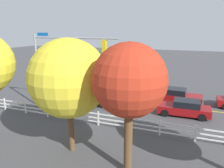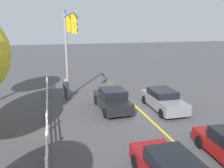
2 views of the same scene
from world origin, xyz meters
TOP-DOWN VIEW (x-y plane):
  - ground_plane at (0.00, 0.00)m, footprint 120.00×120.00m
  - lane_center_stripe at (-4.00, 0.00)m, footprint 28.00×0.16m
  - signal_assembly at (2.58, 4.67)m, footprint 7.98×0.38m
  - car_1 at (0.00, -1.69)m, footprint 4.46×1.90m
  - car_3 at (0.83, 1.89)m, footprint 4.20×2.02m
  - pedestrian at (4.14, 4.91)m, footprint 0.48×0.43m
  - white_rail_fence at (-3.00, 6.40)m, footprint 26.10×0.10m

SIDE VIEW (x-z plane):
  - ground_plane at x=0.00m, z-range 0.00..0.00m
  - lane_center_stripe at x=-4.00m, z-range 0.00..0.01m
  - white_rail_fence at x=-3.00m, z-range 0.03..1.18m
  - car_1 at x=0.00m, z-range -0.01..1.41m
  - car_3 at x=0.83m, z-range -0.05..1.52m
  - pedestrian at x=4.14m, z-range 0.08..1.77m
  - signal_assembly at x=2.58m, z-range 1.46..8.47m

